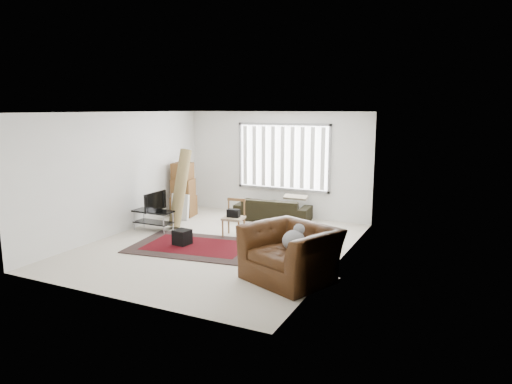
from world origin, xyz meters
TOP-DOWN VIEW (x-y plane):
  - room at (0.03, 0.51)m, footprint 6.00×6.02m
  - persian_rug at (-0.36, -0.31)m, footprint 2.76×2.04m
  - tv_stand at (-1.95, 0.36)m, footprint 0.93×0.42m
  - tv at (-1.95, 0.36)m, footprint 0.10×0.76m
  - subwoofer at (-0.67, -0.34)m, footprint 0.34×0.34m
  - moving_boxes at (-2.15, 1.87)m, footprint 0.65×0.60m
  - white_flatpack at (-1.99, 1.49)m, footprint 0.52×0.18m
  - rolled_rug at (-1.60, 0.96)m, footprint 0.36×0.80m
  - sofa at (0.15, 2.45)m, footprint 1.95×0.98m
  - side_chair at (-0.04, 0.73)m, footprint 0.49×0.49m
  - armchair at (2.03, -1.17)m, footprint 1.73×1.63m

SIDE VIEW (x-z plane):
  - persian_rug at x=-0.36m, z-range 0.00..0.02m
  - subwoofer at x=-0.67m, z-range 0.02..0.33m
  - white_flatpack at x=-1.99m, z-range 0.00..0.65m
  - tv_stand at x=-1.95m, z-range 0.10..0.57m
  - sofa at x=0.15m, z-range 0.00..0.72m
  - side_chair at x=-0.04m, z-range 0.04..0.86m
  - armchair at x=2.03m, z-range 0.00..1.02m
  - moving_boxes at x=-2.15m, z-range -0.05..1.34m
  - tv at x=-1.95m, z-range 0.47..0.90m
  - rolled_rug at x=-1.60m, z-range 0.00..1.84m
  - room at x=0.03m, z-range 0.40..3.11m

